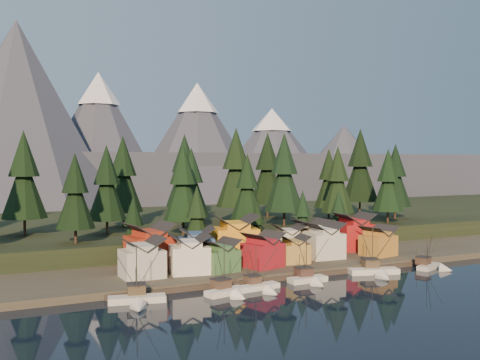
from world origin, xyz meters
name	(u,v)px	position (x,y,z in m)	size (l,w,h in m)	color
ground	(331,295)	(0.00, 0.00, 0.00)	(500.00, 500.00, 0.00)	black
shore_strip	(240,257)	(0.00, 40.00, 0.75)	(400.00, 50.00, 1.50)	#3D372D
hillside	(177,227)	(0.00, 90.00, 3.00)	(420.00, 100.00, 6.00)	black
dock	(287,276)	(0.00, 16.50, 0.50)	(80.00, 4.00, 1.00)	#473A32
mountain_ridge	(95,161)	(-4.20, 213.59, 26.06)	(560.00, 190.00, 90.00)	#4F5365
boat_0	(137,292)	(-35.21, 9.81, 2.13)	(10.98, 11.58, 11.56)	beige
boat_1	(229,284)	(-17.93, 8.07, 2.20)	(8.91, 9.49, 10.98)	white
boat_2	(261,282)	(-10.54, 8.97, 1.77)	(9.83, 10.53, 9.90)	white
boat_3	(310,273)	(1.93, 10.25, 2.20)	(8.71, 9.47, 11.08)	silver
boat_5	(376,266)	(19.73, 10.45, 2.15)	(12.12, 12.64, 12.05)	silver
boat_6	(433,261)	(36.02, 9.57, 2.11)	(8.46, 9.01, 10.48)	beige
house_front_0	(142,256)	(-30.27, 24.49, 5.90)	(8.60, 8.15, 8.37)	beige
house_front_1	(189,253)	(-19.87, 24.26, 5.94)	(9.53, 9.27, 8.45)	silver
house_front_2	(219,254)	(-13.36, 23.14, 5.21)	(8.40, 8.45, 7.06)	#406E3B
house_front_3	(263,249)	(-2.47, 23.12, 5.66)	(9.43, 9.17, 7.92)	maroon
house_front_4	(294,248)	(6.72, 24.67, 4.92)	(7.32, 7.74, 6.51)	#AE883E
house_front_5	(324,239)	(16.53, 26.33, 6.22)	(9.03, 8.31, 8.98)	beige
house_front_6	(378,240)	(31.23, 23.34, 5.51)	(8.80, 8.46, 7.64)	#B47B2E
house_back_0	(149,245)	(-26.16, 33.15, 6.86)	(10.45, 10.13, 10.21)	maroon
house_back_1	(196,245)	(-15.68, 31.19, 6.24)	(9.84, 9.91, 9.02)	#344D7B
house_back_2	(235,236)	(-4.23, 34.26, 7.31)	(12.17, 11.51, 11.07)	orange
house_back_3	(288,239)	(10.39, 33.39, 5.79)	(9.33, 8.65, 8.16)	beige
house_back_4	(311,235)	(17.68, 33.81, 6.17)	(8.37, 8.05, 8.89)	white
house_back_5	(354,231)	(31.26, 33.37, 6.75)	(10.05, 10.15, 10.00)	maroon
tree_hill_1	(24,178)	(-50.00, 68.00, 21.29)	(12.00, 12.00, 27.96)	#332319
tree_hill_2	(75,194)	(-40.00, 48.00, 17.87)	(9.33, 9.33, 21.72)	#332319
tree_hill_3	(107,186)	(-30.00, 60.00, 19.18)	(10.35, 10.35, 24.12)	#332319
tree_hill_4	(123,177)	(-22.00, 75.00, 20.96)	(11.74, 11.74, 27.36)	#332319
tree_hill_5	(183,185)	(-12.00, 50.00, 19.29)	(10.44, 10.44, 24.31)	#332319
tree_hill_6	(191,184)	(-4.00, 65.00, 18.98)	(10.20, 10.20, 23.75)	#332319
tree_hill_7	(247,189)	(6.00, 48.00, 17.96)	(9.39, 9.39, 21.88)	#332319
tree_hill_8	(236,170)	(14.00, 72.00, 22.72)	(13.12, 13.12, 30.58)	#332319
tree_hill_9	(284,175)	(22.00, 55.00, 21.44)	(12.13, 12.13, 28.25)	#332319
tree_hill_10	(268,171)	(30.00, 80.00, 22.27)	(12.78, 12.78, 29.76)	#332319
tree_hill_11	(338,182)	(38.00, 50.00, 19.32)	(10.46, 10.46, 24.37)	#332319
tree_hill_12	(329,181)	(46.00, 66.00, 19.14)	(10.32, 10.32, 24.04)	#332319
tree_hill_13	(388,182)	(56.00, 48.00, 18.96)	(10.18, 10.18, 23.71)	#332319
tree_hill_14	(360,168)	(64.00, 72.00, 23.30)	(13.59, 13.59, 31.65)	#332319
tree_hill_15	(185,173)	(0.00, 82.00, 21.70)	(12.33, 12.33, 28.72)	#332319
tree_hill_17	(395,178)	(68.00, 58.00, 20.07)	(11.05, 11.05, 25.75)	#332319
tree_shore_0	(134,226)	(-28.00, 40.00, 10.30)	(6.92, 6.92, 16.11)	#332319
tree_shore_1	(197,218)	(-12.00, 40.00, 11.46)	(7.83, 7.83, 18.23)	#332319
tree_shore_2	(257,225)	(5.00, 40.00, 8.92)	(5.84, 5.84, 13.61)	#332319
tree_shore_3	(303,217)	(19.00, 40.00, 10.38)	(6.98, 6.98, 16.26)	#332319
tree_shore_4	(338,215)	(31.00, 40.00, 10.31)	(6.93, 6.93, 16.14)	#332319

